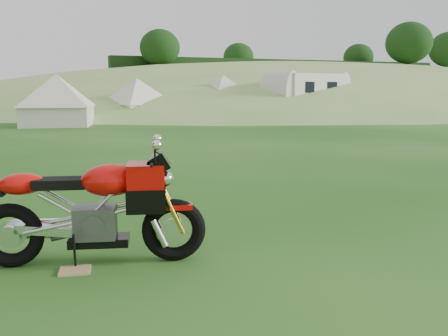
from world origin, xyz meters
name	(u,v)px	position (x,y,z in m)	size (l,w,h in m)	color
ground	(231,248)	(0.00, 0.00, 0.00)	(120.00, 120.00, 0.00)	#12410E
hillside	(289,103)	(24.00, 40.00, 0.00)	(80.00, 64.00, 8.00)	#769F51
hedgerow	(289,103)	(24.00, 40.00, 0.00)	(36.00, 1.20, 8.60)	black
sport_motorcycle	(92,201)	(-1.38, 0.10, 0.61)	(2.02, 0.51, 1.21)	#C50A06
plywood_board	(75,270)	(-1.59, -0.06, 0.01)	(0.28, 0.22, 0.02)	tan
tent_left	(57,98)	(-0.23, 17.94, 1.18)	(2.72, 2.72, 2.36)	silver
tent_mid	(137,97)	(3.84, 20.49, 1.13)	(2.62, 2.62, 2.27)	silver
tent_right	(223,95)	(8.49, 20.40, 1.20)	(2.78, 2.78, 2.41)	beige
caravan	(307,95)	(12.62, 18.62, 1.19)	(5.10, 2.28, 2.39)	silver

